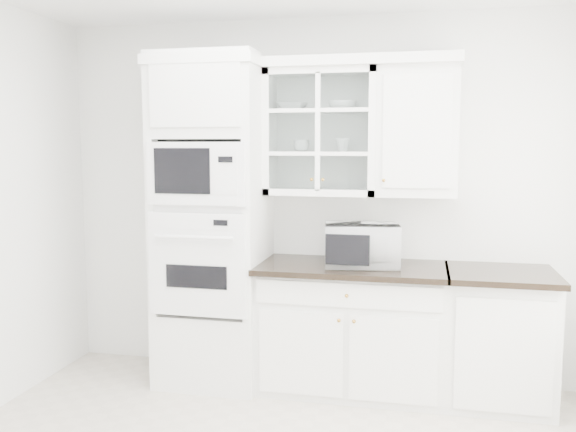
# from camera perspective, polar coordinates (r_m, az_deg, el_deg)

# --- Properties ---
(room_shell) EXTENTS (4.00, 3.50, 2.70)m
(room_shell) POSITION_cam_1_polar(r_m,az_deg,el_deg) (3.31, -0.65, 7.01)
(room_shell) COLOR white
(room_shell) RESTS_ON ground
(oven_column) EXTENTS (0.76, 0.68, 2.40)m
(oven_column) POSITION_cam_1_polar(r_m,az_deg,el_deg) (4.51, -7.07, -0.53)
(oven_column) COLOR white
(oven_column) RESTS_ON ground
(base_cabinet_run) EXTENTS (1.32, 0.67, 0.92)m
(base_cabinet_run) POSITION_cam_1_polar(r_m,az_deg,el_deg) (4.46, 5.99, -10.29)
(base_cabinet_run) COLOR white
(base_cabinet_run) RESTS_ON ground
(extra_base_cabinet) EXTENTS (0.72, 0.67, 0.92)m
(extra_base_cabinet) POSITION_cam_1_polar(r_m,az_deg,el_deg) (4.46, 19.07, -10.60)
(extra_base_cabinet) COLOR white
(extra_base_cabinet) RESTS_ON ground
(upper_cabinet_glass) EXTENTS (0.80, 0.33, 0.90)m
(upper_cabinet_glass) POSITION_cam_1_polar(r_m,az_deg,el_deg) (4.44, 3.17, 7.81)
(upper_cabinet_glass) COLOR white
(upper_cabinet_glass) RESTS_ON room_shell
(upper_cabinet_solid) EXTENTS (0.55, 0.33, 0.90)m
(upper_cabinet_solid) POSITION_cam_1_polar(r_m,az_deg,el_deg) (4.38, 12.00, 7.70)
(upper_cabinet_solid) COLOR white
(upper_cabinet_solid) RESTS_ON room_shell
(crown_molding) EXTENTS (2.14, 0.38, 0.07)m
(crown_molding) POSITION_cam_1_polar(r_m,az_deg,el_deg) (4.47, 1.79, 14.05)
(crown_molding) COLOR white
(crown_molding) RESTS_ON room_shell
(countertop_microwave) EXTENTS (0.57, 0.50, 0.30)m
(countertop_microwave) POSITION_cam_1_polar(r_m,az_deg,el_deg) (4.30, 6.89, -2.66)
(countertop_microwave) COLOR white
(countertop_microwave) RESTS_ON base_cabinet_run
(bowl_a) EXTENTS (0.23, 0.23, 0.06)m
(bowl_a) POSITION_cam_1_polar(r_m,az_deg,el_deg) (4.49, 0.38, 10.21)
(bowl_a) COLOR white
(bowl_a) RESTS_ON upper_cabinet_glass
(bowl_b) EXTENTS (0.22, 0.22, 0.06)m
(bowl_b) POSITION_cam_1_polar(r_m,az_deg,el_deg) (4.44, 5.12, 10.27)
(bowl_b) COLOR white
(bowl_b) RESTS_ON upper_cabinet_glass
(cup_a) EXTENTS (0.13, 0.13, 0.09)m
(cup_a) POSITION_cam_1_polar(r_m,az_deg,el_deg) (4.48, 1.26, 6.58)
(cup_a) COLOR white
(cup_a) RESTS_ON upper_cabinet_glass
(cup_b) EXTENTS (0.13, 0.13, 0.10)m
(cup_b) POSITION_cam_1_polar(r_m,az_deg,el_deg) (4.41, 5.13, 6.62)
(cup_b) COLOR white
(cup_b) RESTS_ON upper_cabinet_glass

